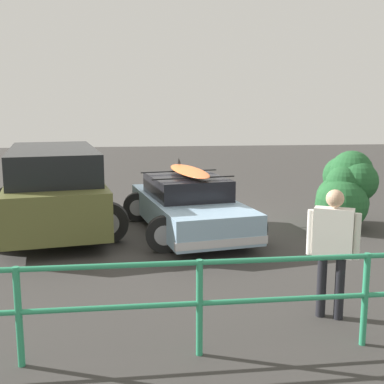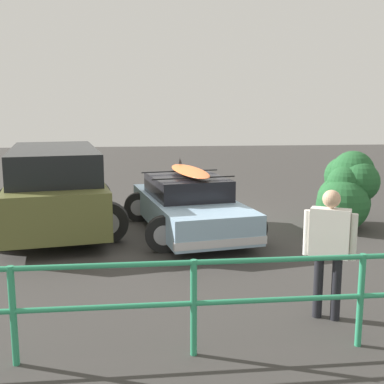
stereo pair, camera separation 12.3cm
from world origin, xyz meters
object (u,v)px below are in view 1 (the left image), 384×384
at_px(bush_near_left, 345,192).
at_px(suv_car, 54,187).
at_px(sedan_car, 188,205).
at_px(person_bystander, 333,242).

bearing_deg(bush_near_left, suv_car, -5.32).
bearing_deg(sedan_car, bush_near_left, -179.34).
bearing_deg(sedan_car, suv_car, -12.48).
relative_size(suv_car, bush_near_left, 2.97).
bearing_deg(person_bystander, bush_near_left, -116.07).
distance_m(suv_car, bush_near_left, 6.25).
relative_size(suv_car, person_bystander, 3.20).
height_order(sedan_car, person_bystander, person_bystander).
height_order(suv_car, person_bystander, suv_car).
xyz_separation_m(suv_car, person_bystander, (-4.05, 5.02, 0.06)).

